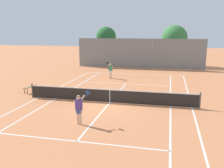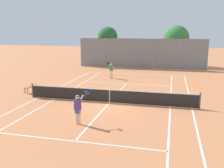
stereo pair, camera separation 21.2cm
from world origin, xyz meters
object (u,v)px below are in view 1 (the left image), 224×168
(player_near_side, at_px, (79,108))
(tree_behind_right, at_px, (175,39))
(tree_behind_left, at_px, (106,37))
(tennis_net, at_px, (110,95))
(loose_tennis_ball_3, at_px, (163,93))
(player_far_left, at_px, (110,70))
(loose_tennis_ball_0, at_px, (85,79))
(loose_tennis_ball_1, at_px, (105,101))
(courtside_bench, at_px, (30,87))

(player_near_side, relative_size, tree_behind_right, 0.31)
(tree_behind_left, bearing_deg, tennis_net, -74.77)
(player_near_side, distance_m, loose_tennis_ball_3, 9.01)
(player_far_left, distance_m, loose_tennis_ball_0, 2.77)
(player_far_left, xyz_separation_m, loose_tennis_ball_1, (1.63, -8.48, -0.89))
(player_near_side, xyz_separation_m, courtside_bench, (-6.44, 5.88, -0.52))
(tree_behind_left, bearing_deg, loose_tennis_ball_0, -86.37)
(loose_tennis_ball_0, distance_m, courtside_bench, 6.87)
(tennis_net, bearing_deg, tree_behind_left, 105.23)
(player_near_side, xyz_separation_m, tree_behind_right, (5.19, 24.93, 2.82))
(loose_tennis_ball_1, distance_m, tree_behind_left, 19.98)
(player_far_left, xyz_separation_m, tree_behind_left, (-3.20, 10.51, 3.04))
(player_near_side, xyz_separation_m, player_far_left, (-1.42, 13.12, 0.00))
(player_far_left, height_order, loose_tennis_ball_0, player_far_left)
(courtside_bench, height_order, tree_behind_left, tree_behind_left)
(player_far_left, xyz_separation_m, loose_tennis_ball_3, (5.60, -5.19, -0.89))
(loose_tennis_ball_3, distance_m, courtside_bench, 10.83)
(tennis_net, height_order, tree_behind_right, tree_behind_right)
(loose_tennis_ball_3, relative_size, tree_behind_right, 0.01)
(courtside_bench, bearing_deg, loose_tennis_ball_1, -10.64)
(loose_tennis_ball_3, bearing_deg, courtside_bench, -169.12)
(loose_tennis_ball_3, xyz_separation_m, tree_behind_right, (1.00, 17.01, 3.72))
(tennis_net, distance_m, loose_tennis_ball_1, 0.70)
(tree_behind_right, bearing_deg, loose_tennis_ball_1, -103.77)
(loose_tennis_ball_3, bearing_deg, loose_tennis_ball_0, 151.84)
(player_far_left, distance_m, tree_behind_left, 11.39)
(loose_tennis_ball_1, distance_m, courtside_bench, 6.78)
(loose_tennis_ball_0, xyz_separation_m, loose_tennis_ball_1, (4.11, -7.62, 0.00))
(loose_tennis_ball_3, bearing_deg, loose_tennis_ball_1, -140.36)
(loose_tennis_ball_1, height_order, tree_behind_left, tree_behind_left)
(tree_behind_right, bearing_deg, tree_behind_left, -172.39)
(player_near_side, height_order, tree_behind_left, tree_behind_left)
(tree_behind_left, xyz_separation_m, tree_behind_right, (9.80, 1.31, -0.21))
(tennis_net, bearing_deg, player_far_left, 103.15)
(tree_behind_left, bearing_deg, player_far_left, -73.06)
(player_near_side, bearing_deg, loose_tennis_ball_3, 62.16)
(loose_tennis_ball_3, bearing_deg, tennis_net, -134.80)
(player_far_left, height_order, loose_tennis_ball_1, player_far_left)
(loose_tennis_ball_1, bearing_deg, tree_behind_left, 104.27)
(loose_tennis_ball_3, distance_m, tree_behind_left, 18.42)
(loose_tennis_ball_1, relative_size, loose_tennis_ball_3, 1.00)
(courtside_bench, bearing_deg, player_far_left, 55.23)
(courtside_bench, relative_size, tree_behind_right, 0.26)
(tennis_net, distance_m, loose_tennis_ball_3, 5.07)
(loose_tennis_ball_1, xyz_separation_m, tree_behind_right, (4.98, 20.30, 3.72))
(loose_tennis_ball_1, xyz_separation_m, tree_behind_left, (-4.83, 18.99, 3.93))
(player_near_side, relative_size, loose_tennis_ball_3, 26.88)
(courtside_bench, xyz_separation_m, tree_behind_right, (11.63, 19.05, 3.34))
(tennis_net, bearing_deg, courtside_bench, 167.75)
(loose_tennis_ball_0, relative_size, tree_behind_left, 0.01)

